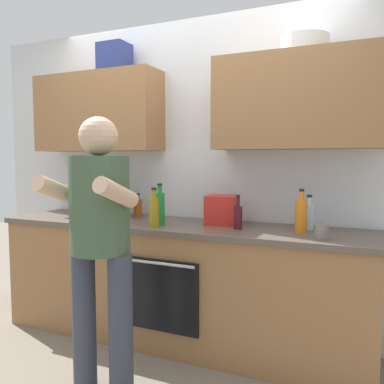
{
  "coord_description": "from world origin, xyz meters",
  "views": [
    {
      "loc": [
        1.31,
        -2.66,
        1.38
      ],
      "look_at": [
        0.17,
        -0.1,
        1.15
      ],
      "focal_mm": 37.44,
      "sensor_mm": 36.0,
      "label": 1
    }
  ],
  "objects_px": {
    "bottle_soy": "(121,200)",
    "knife_block": "(116,204)",
    "bottle_wine": "(238,216)",
    "bottle_juice": "(301,215)",
    "bottle_soda": "(160,208)",
    "potted_herb": "(91,200)",
    "person_standing": "(100,233)",
    "cup_stoneware": "(322,231)",
    "bottle_water": "(309,216)",
    "grocery_bag_crisps": "(221,210)",
    "bottle_oil": "(154,211)",
    "bottle_syrup": "(138,207)"
  },
  "relations": [
    {
      "from": "bottle_soy",
      "to": "bottle_juice",
      "type": "xyz_separation_m",
      "value": [
        1.52,
        -0.16,
        -0.02
      ]
    },
    {
      "from": "person_standing",
      "to": "bottle_wine",
      "type": "relative_size",
      "value": 6.84
    },
    {
      "from": "bottle_soda",
      "to": "potted_herb",
      "type": "distance_m",
      "value": 0.81
    },
    {
      "from": "bottle_water",
      "to": "potted_herb",
      "type": "bearing_deg",
      "value": -179.48
    },
    {
      "from": "bottle_soy",
      "to": "bottle_water",
      "type": "height_order",
      "value": "bottle_soy"
    },
    {
      "from": "bottle_water",
      "to": "grocery_bag_crisps",
      "type": "height_order",
      "value": "bottle_water"
    },
    {
      "from": "bottle_water",
      "to": "bottle_syrup",
      "type": "xyz_separation_m",
      "value": [
        -1.39,
        0.05,
        -0.02
      ]
    },
    {
      "from": "bottle_soy",
      "to": "bottle_water",
      "type": "distance_m",
      "value": 1.55
    },
    {
      "from": "bottle_soda",
      "to": "bottle_oil",
      "type": "distance_m",
      "value": 0.1
    },
    {
      "from": "person_standing",
      "to": "bottle_soy",
      "type": "xyz_separation_m",
      "value": [
        -0.52,
        0.98,
        0.08
      ]
    },
    {
      "from": "person_standing",
      "to": "potted_herb",
      "type": "relative_size",
      "value": 7.03
    },
    {
      "from": "person_standing",
      "to": "bottle_soy",
      "type": "relative_size",
      "value": 5.1
    },
    {
      "from": "knife_block",
      "to": "grocery_bag_crisps",
      "type": "bearing_deg",
      "value": 7.42
    },
    {
      "from": "bottle_soy",
      "to": "potted_herb",
      "type": "bearing_deg",
      "value": -168.92
    },
    {
      "from": "bottle_water",
      "to": "potted_herb",
      "type": "distance_m",
      "value": 1.82
    },
    {
      "from": "bottle_oil",
      "to": "potted_herb",
      "type": "height_order",
      "value": "bottle_oil"
    },
    {
      "from": "person_standing",
      "to": "cup_stoneware",
      "type": "bearing_deg",
      "value": 28.86
    },
    {
      "from": "cup_stoneware",
      "to": "potted_herb",
      "type": "distance_m",
      "value": 1.96
    },
    {
      "from": "bottle_soy",
      "to": "bottle_juice",
      "type": "bearing_deg",
      "value": -6.2
    },
    {
      "from": "bottle_oil",
      "to": "knife_block",
      "type": "bearing_deg",
      "value": 158.61
    },
    {
      "from": "person_standing",
      "to": "potted_herb",
      "type": "xyz_separation_m",
      "value": [
        -0.79,
        0.93,
        0.07
      ]
    },
    {
      "from": "bottle_soda",
      "to": "potted_herb",
      "type": "height_order",
      "value": "bottle_soda"
    },
    {
      "from": "person_standing",
      "to": "bottle_oil",
      "type": "bearing_deg",
      "value": 89.46
    },
    {
      "from": "person_standing",
      "to": "grocery_bag_crisps",
      "type": "distance_m",
      "value": 1.0
    },
    {
      "from": "person_standing",
      "to": "bottle_soy",
      "type": "height_order",
      "value": "person_standing"
    },
    {
      "from": "bottle_soda",
      "to": "bottle_soy",
      "type": "bearing_deg",
      "value": 153.28
    },
    {
      "from": "bottle_syrup",
      "to": "cup_stoneware",
      "type": "distance_m",
      "value": 1.55
    },
    {
      "from": "bottle_oil",
      "to": "grocery_bag_crisps",
      "type": "relative_size",
      "value": 1.27
    },
    {
      "from": "bottle_water",
      "to": "bottle_wine",
      "type": "height_order",
      "value": "bottle_water"
    },
    {
      "from": "bottle_soy",
      "to": "knife_block",
      "type": "relative_size",
      "value": 1.03
    },
    {
      "from": "bottle_syrup",
      "to": "knife_block",
      "type": "relative_size",
      "value": 0.64
    },
    {
      "from": "potted_herb",
      "to": "bottle_wine",
      "type": "bearing_deg",
      "value": -6.4
    },
    {
      "from": "bottle_oil",
      "to": "bottle_syrup",
      "type": "height_order",
      "value": "bottle_oil"
    },
    {
      "from": "person_standing",
      "to": "knife_block",
      "type": "distance_m",
      "value": 0.92
    },
    {
      "from": "bottle_water",
      "to": "cup_stoneware",
      "type": "distance_m",
      "value": 0.33
    },
    {
      "from": "cup_stoneware",
      "to": "bottle_oil",
      "type": "bearing_deg",
      "value": -179.39
    },
    {
      "from": "bottle_wine",
      "to": "bottle_juice",
      "type": "bearing_deg",
      "value": 5.62
    },
    {
      "from": "bottle_oil",
      "to": "bottle_wine",
      "type": "bearing_deg",
      "value": 14.83
    },
    {
      "from": "bottle_soda",
      "to": "cup_stoneware",
      "type": "relative_size",
      "value": 3.13
    },
    {
      "from": "bottle_juice",
      "to": "bottle_syrup",
      "type": "bearing_deg",
      "value": 172.37
    },
    {
      "from": "bottle_juice",
      "to": "potted_herb",
      "type": "height_order",
      "value": "bottle_juice"
    },
    {
      "from": "bottle_juice",
      "to": "bottle_wine",
      "type": "relative_size",
      "value": 1.21
    },
    {
      "from": "bottle_soy",
      "to": "grocery_bag_crisps",
      "type": "relative_size",
      "value": 1.44
    },
    {
      "from": "cup_stoneware",
      "to": "grocery_bag_crisps",
      "type": "distance_m",
      "value": 0.79
    },
    {
      "from": "bottle_juice",
      "to": "potted_herb",
      "type": "distance_m",
      "value": 1.79
    },
    {
      "from": "bottle_wine",
      "to": "cup_stoneware",
      "type": "distance_m",
      "value": 0.58
    },
    {
      "from": "bottle_syrup",
      "to": "knife_block",
      "type": "bearing_deg",
      "value": -112.82
    },
    {
      "from": "person_standing",
      "to": "cup_stoneware",
      "type": "height_order",
      "value": "person_standing"
    },
    {
      "from": "bottle_soda",
      "to": "bottle_oil",
      "type": "bearing_deg",
      "value": -85.71
    },
    {
      "from": "bottle_wine",
      "to": "potted_herb",
      "type": "xyz_separation_m",
      "value": [
        -1.37,
        0.15,
        0.04
      ]
    }
  ]
}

